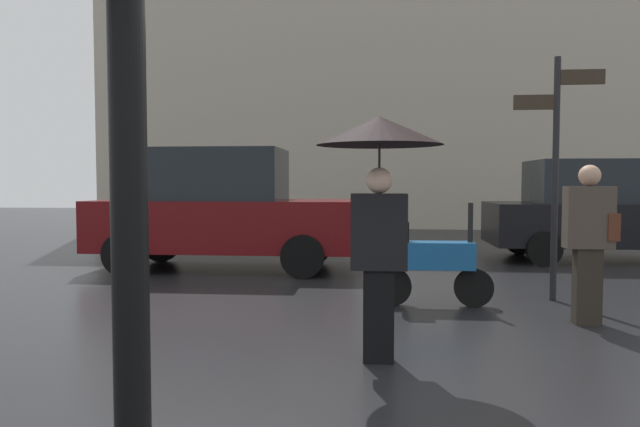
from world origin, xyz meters
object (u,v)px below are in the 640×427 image
(parked_car_left, at_px, (607,210))
(parked_car_right, at_px, (221,209))
(street_signpost, at_px, (556,154))
(parked_scooter, at_px, (429,260))
(pedestrian_with_umbrella, at_px, (379,166))
(pedestrian_with_bag, at_px, (590,234))

(parked_car_left, bearing_deg, parked_car_right, 1.93)
(parked_car_left, height_order, street_signpost, street_signpost)
(parked_car_left, relative_size, parked_car_right, 1.02)
(parked_scooter, xyz_separation_m, parked_car_left, (3.70, 4.43, 0.39))
(pedestrian_with_umbrella, distance_m, street_signpost, 3.50)
(pedestrian_with_umbrella, distance_m, parked_scooter, 2.55)
(parked_car_right, relative_size, street_signpost, 1.46)
(parked_car_right, height_order, street_signpost, street_signpost)
(pedestrian_with_umbrella, distance_m, parked_car_left, 7.96)
(parked_car_right, bearing_deg, pedestrian_with_bag, -40.50)
(pedestrian_with_umbrella, bearing_deg, street_signpost, -63.00)
(parked_scooter, relative_size, street_signpost, 0.47)
(pedestrian_with_bag, relative_size, parked_scooter, 1.17)
(pedestrian_with_umbrella, bearing_deg, pedestrian_with_bag, -79.84)
(pedestrian_with_bag, xyz_separation_m, parked_scooter, (-1.57, 0.75, -0.38))
(parked_car_left, height_order, parked_car_right, parked_car_right)
(parked_scooter, bearing_deg, parked_car_left, 62.55)
(pedestrian_with_bag, bearing_deg, parked_car_left, 84.99)
(parked_scooter, height_order, street_signpost, street_signpost)
(pedestrian_with_umbrella, relative_size, parked_car_left, 0.45)
(pedestrian_with_umbrella, xyz_separation_m, parked_car_left, (4.31, 6.66, -0.66))
(pedestrian_with_bag, height_order, parked_car_left, parked_car_left)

